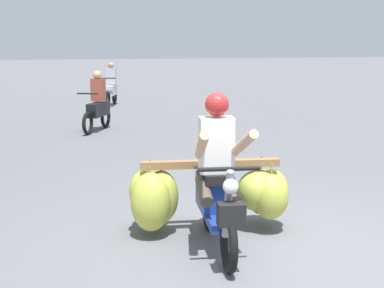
% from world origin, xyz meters
% --- Properties ---
extents(ground_plane, '(120.00, 120.00, 0.00)m').
position_xyz_m(ground_plane, '(0.00, 0.00, 0.00)').
color(ground_plane, slate).
extents(motorbike_main_loaded, '(1.85, 1.90, 1.58)m').
position_xyz_m(motorbike_main_loaded, '(-0.43, 0.62, 0.49)').
color(motorbike_main_loaded, black).
rests_on(motorbike_main_loaded, ground).
extents(motorbike_distant_ahead_left, '(0.86, 1.48, 1.40)m').
position_xyz_m(motorbike_distant_ahead_left, '(-0.89, 8.19, 0.57)').
color(motorbike_distant_ahead_left, black).
rests_on(motorbike_distant_ahead_left, ground).
extents(motorbike_distant_ahead_right, '(0.69, 1.56, 1.40)m').
position_xyz_m(motorbike_distant_ahead_right, '(0.04, 13.31, 0.57)').
color(motorbike_distant_ahead_right, black).
rests_on(motorbike_distant_ahead_right, ground).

